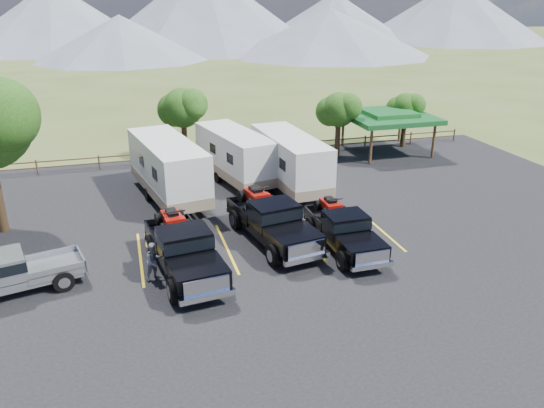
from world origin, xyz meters
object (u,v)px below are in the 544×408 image
object	(u,v)px
pickup_silver	(10,273)
trailer_right	(290,161)
trailer_left	(168,169)
person_b	(154,261)
pavilion	(388,116)
rig_right	(343,228)
person_a	(178,263)
trailer_center	(235,156)
rig_left	(183,248)
rig_center	(272,220)

from	to	relation	value
pickup_silver	trailer_right	bearing A→B (deg)	107.20
trailer_left	person_b	world-z (taller)	trailer_left
pavilion	rig_right	world-z (taller)	pavilion
trailer_left	person_a	size ratio (longest dim) A/B	5.99
trailer_center	trailer_right	xyz separation A→B (m)	(2.93, -2.21, 0.05)
rig_left	rig_right	bearing A→B (deg)	-5.35
rig_center	trailer_right	bearing A→B (deg)	55.98
trailer_right	pickup_silver	size ratio (longest dim) A/B	1.59
rig_right	trailer_center	world-z (taller)	trailer_center
person_b	trailer_right	bearing A→B (deg)	18.69
rig_left	trailer_center	bearing A→B (deg)	59.75
rig_center	trailer_left	size ratio (longest dim) A/B	0.71
trailer_right	person_b	xyz separation A→B (m)	(-8.89, -9.27, -0.90)
trailer_left	pickup_silver	xyz separation A→B (m)	(-7.16, -8.97, -0.93)
pavilion	trailer_center	xyz separation A→B (m)	(-12.51, -3.63, -1.05)
trailer_right	person_a	xyz separation A→B (m)	(-7.94, -9.67, -0.89)
pavilion	person_a	size ratio (longest dim) A/B	3.67
trailer_left	rig_right	bearing A→B (deg)	-61.43
person_a	pickup_silver	bearing A→B (deg)	-31.39
pavilion	person_b	bearing A→B (deg)	-140.70
pavilion	trailer_left	world-z (taller)	trailer_left
rig_left	pickup_silver	xyz separation A→B (m)	(-6.88, 0.06, -0.20)
rig_center	trailer_center	xyz separation A→B (m)	(0.21, 9.21, 0.58)
rig_center	trailer_center	distance (m)	9.23
trailer_right	pickup_silver	world-z (taller)	trailer_right
pavilion	pickup_silver	xyz separation A→B (m)	(-24.07, -14.67, -1.85)
trailer_left	trailer_center	bearing A→B (deg)	14.25
rig_center	trailer_left	world-z (taller)	trailer_left
rig_center	pavilion	bearing A→B (deg)	35.45
rig_center	trailer_right	xyz separation A→B (m)	(3.15, 7.00, 0.63)
rig_left	trailer_right	bearing A→B (deg)	42.03
person_b	trailer_left	bearing A→B (deg)	53.09
pavilion	trailer_center	bearing A→B (deg)	-163.80
rig_center	rig_left	bearing A→B (deg)	-166.88
rig_right	pickup_silver	bearing A→B (deg)	179.98
rig_right	trailer_center	distance (m)	11.22
rig_center	person_a	world-z (taller)	rig_center
trailer_left	person_a	world-z (taller)	trailer_left
rig_left	rig_right	size ratio (longest dim) A/B	1.16
person_b	person_a	bearing A→B (deg)	-50.36
rig_left	pickup_silver	bearing A→B (deg)	172.08
rig_right	trailer_left	bearing A→B (deg)	128.66
person_a	trailer_right	bearing A→B (deg)	-153.39
rig_center	pickup_silver	bearing A→B (deg)	179.33
pickup_silver	person_b	bearing A→B (deg)	71.30
trailer_left	trailer_right	distance (m)	7.34
trailer_center	person_b	xyz separation A→B (m)	(-5.96, -11.48, -0.86)
trailer_center	rig_center	bearing A→B (deg)	-104.14
rig_center	person_b	xyz separation A→B (m)	(-5.75, -2.27, -0.27)
trailer_left	trailer_center	xyz separation A→B (m)	(4.40, 2.07, -0.14)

